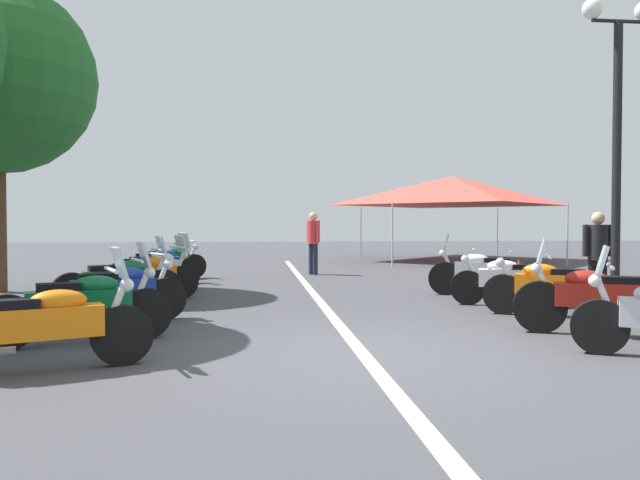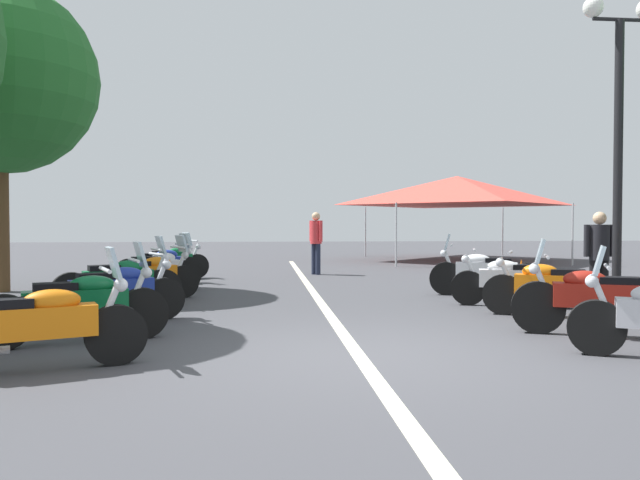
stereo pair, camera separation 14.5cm
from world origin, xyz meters
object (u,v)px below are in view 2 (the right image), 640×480
traffic_cone_1 (521,273)px  bystander_0 (316,238)px  motorcycle_right_row_3 (512,280)px  motorcycle_left_row_2 (113,292)px  street_lamp_twin_globe (619,99)px  motorcycle_right_row_2 (551,287)px  event_tent (457,191)px  motorcycle_left_row_5 (156,269)px  motorcycle_left_row_4 (149,275)px  motorcycle_right_row_1 (597,299)px  motorcycle_left_row_3 (120,281)px  motorcycle_left_row_1 (79,305)px  bystander_2 (599,252)px  motorcycle_left_row_6 (161,265)px  motorcycle_left_row_0 (36,325)px  motorcycle_right_row_4 (484,272)px  motorcycle_left_row_7 (172,262)px

traffic_cone_1 → bystander_0: size_ratio=0.36×
traffic_cone_1 → motorcycle_right_row_3: bearing=154.2°
motorcycle_left_row_2 → street_lamp_twin_globe: size_ratio=0.38×
motorcycle_right_row_3 → traffic_cone_1: motorcycle_right_row_3 is taller
motorcycle_right_row_2 → traffic_cone_1: bearing=-81.5°
bystander_0 → event_tent: (5.72, -5.85, 1.63)m
motorcycle_right_row_3 → bystander_0: size_ratio=1.18×
motorcycle_left_row_5 → event_tent: (9.70, -9.50, 2.18)m
motorcycle_left_row_4 → motorcycle_right_row_1: motorcycle_right_row_1 is taller
motorcycle_left_row_3 → motorcycle_left_row_5: motorcycle_left_row_3 is taller
motorcycle_left_row_1 → motorcycle_left_row_3: motorcycle_left_row_3 is taller
motorcycle_left_row_1 → motorcycle_left_row_5: 5.42m
motorcycle_right_row_2 → motorcycle_left_row_3: bearing=15.1°
motorcycle_left_row_3 → street_lamp_twin_globe: (-0.89, -8.03, 2.95)m
bystander_2 → motorcycle_left_row_6: bearing=-116.0°
motorcycle_left_row_5 → traffic_cone_1: motorcycle_left_row_5 is taller
motorcycle_left_row_4 → motorcycle_left_row_3: bearing=-132.6°
motorcycle_left_row_0 → motorcycle_left_row_3: (4.25, 0.18, 0.01)m
motorcycle_left_row_1 → motorcycle_right_row_2: size_ratio=1.08×
motorcycle_left_row_5 → motorcycle_right_row_4: bearing=-42.2°
motorcycle_right_row_3 → traffic_cone_1: size_ratio=3.33×
motorcycle_left_row_0 → motorcycle_right_row_3: size_ratio=1.00×
motorcycle_left_row_0 → motorcycle_left_row_5: 6.83m
traffic_cone_1 → motorcycle_left_row_0: bearing=132.4°
motorcycle_left_row_4 → street_lamp_twin_globe: street_lamp_twin_globe is taller
motorcycle_left_row_1 → motorcycle_left_row_6: 6.92m
street_lamp_twin_globe → traffic_cone_1: 5.02m
street_lamp_twin_globe → motorcycle_left_row_0: bearing=113.2°
motorcycle_left_row_7 → bystander_2: bearing=-64.5°
motorcycle_left_row_0 → bystander_2: 8.69m
motorcycle_left_row_2 → motorcycle_left_row_1: bearing=-120.5°
motorcycle_left_row_6 → motorcycle_right_row_3: motorcycle_left_row_6 is taller
motorcycle_right_row_4 → traffic_cone_1: motorcycle_right_row_4 is taller
event_tent → motorcycle_right_row_3: bearing=166.2°
motorcycle_left_row_3 → motorcycle_right_row_3: size_ratio=0.96×
street_lamp_twin_globe → traffic_cone_1: bearing=-1.7°
bystander_2 → event_tent: 12.95m
street_lamp_twin_globe → motorcycle_left_row_5: bearing=66.3°
motorcycle_left_row_0 → motorcycle_left_row_7: 9.68m
motorcycle_left_row_4 → motorcycle_left_row_5: 1.39m
motorcycle_left_row_1 → motorcycle_left_row_4: bearing=67.1°
motorcycle_right_row_2 → motorcycle_right_row_4: motorcycle_right_row_4 is taller
motorcycle_left_row_4 → motorcycle_left_row_6: bearing=64.6°
motorcycle_right_row_2 → event_tent: size_ratio=0.29×
motorcycle_left_row_3 → bystander_0: size_ratio=1.14×
motorcycle_left_row_1 → motorcycle_right_row_1: motorcycle_right_row_1 is taller
motorcycle_left_row_6 → street_lamp_twin_globe: (-4.97, -8.05, 2.95)m
motorcycle_left_row_3 → motorcycle_left_row_6: 4.08m
bystander_2 → motorcycle_left_row_2: bearing=-79.5°
motorcycle_left_row_2 → motorcycle_left_row_6: bearing=64.3°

